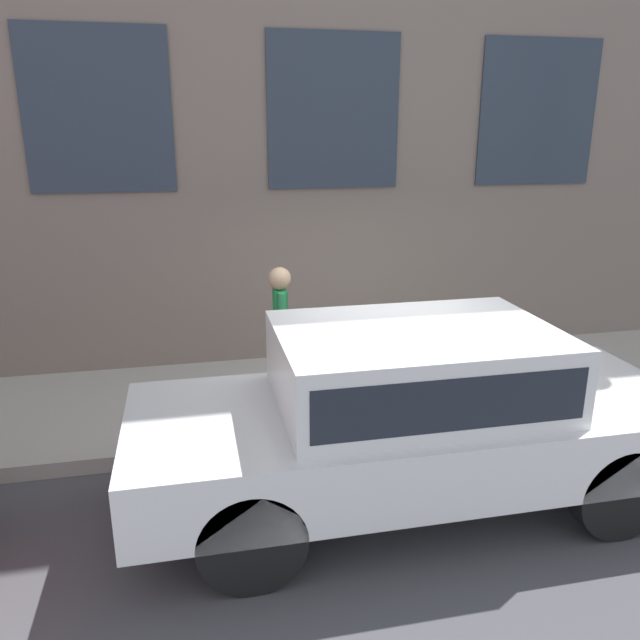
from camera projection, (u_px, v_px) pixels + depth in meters
name	position (u px, v px, depth m)	size (l,w,h in m)	color
ground_plane	(383.00, 444.00, 6.88)	(80.00, 80.00, 0.00)	#47474C
sidewalk	(354.00, 392.00, 8.03)	(2.50, 60.00, 0.17)	#B2ADA3
fire_hydrant	(359.00, 375.00, 7.32)	(0.31, 0.43, 0.75)	gray
person	(280.00, 322.00, 7.28)	(0.40, 0.26, 1.65)	navy
parked_car_white_near	(413.00, 408.00, 5.54)	(1.88, 4.98, 1.69)	black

